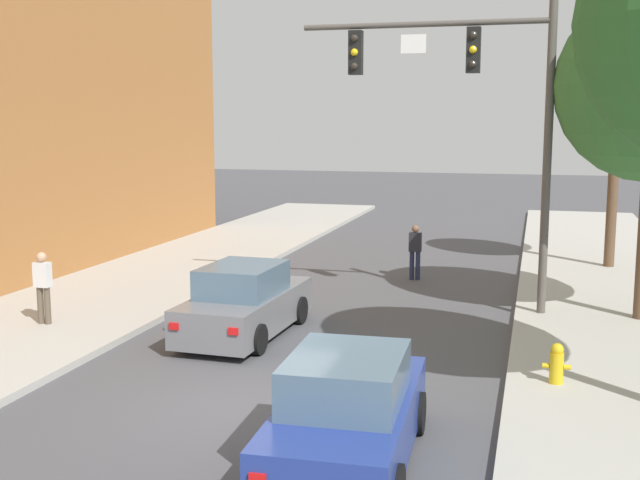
# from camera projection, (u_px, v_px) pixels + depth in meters

# --- Properties ---
(ground_plane) EXTENTS (120.00, 120.00, 0.00)m
(ground_plane) POSITION_uv_depth(u_px,v_px,m) (251.00, 409.00, 13.05)
(ground_plane) COLOR #4C4C51
(traffic_signal_mast) EXTENTS (5.98, 0.38, 7.50)m
(traffic_signal_mast) POSITION_uv_depth(u_px,v_px,m) (477.00, 94.00, 18.61)
(traffic_signal_mast) COLOR #514C47
(traffic_signal_mast) RESTS_ON sidewalk_right
(car_lead_grey) EXTENTS (1.95, 4.30, 1.60)m
(car_lead_grey) POSITION_uv_depth(u_px,v_px,m) (245.00, 303.00, 17.40)
(car_lead_grey) COLOR slate
(car_lead_grey) RESTS_ON ground
(car_following_blue) EXTENTS (1.96, 4.30, 1.60)m
(car_following_blue) POSITION_uv_depth(u_px,v_px,m) (348.00, 415.00, 10.83)
(car_following_blue) COLOR navy
(car_following_blue) RESTS_ON ground
(pedestrian_sidewalk_left_walker) EXTENTS (0.36, 0.22, 1.64)m
(pedestrian_sidewalk_left_walker) POSITION_uv_depth(u_px,v_px,m) (43.00, 284.00, 17.78)
(pedestrian_sidewalk_left_walker) COLOR brown
(pedestrian_sidewalk_left_walker) RESTS_ON sidewalk_left
(pedestrian_crossing_road) EXTENTS (0.36, 0.22, 1.64)m
(pedestrian_crossing_road) POSITION_uv_depth(u_px,v_px,m) (415.00, 249.00, 23.49)
(pedestrian_crossing_road) COLOR #232847
(pedestrian_crossing_road) RESTS_ON ground
(fire_hydrant) EXTENTS (0.48, 0.24, 0.72)m
(fire_hydrant) POSITION_uv_depth(u_px,v_px,m) (557.00, 363.00, 13.82)
(fire_hydrant) COLOR gold
(fire_hydrant) RESTS_ON sidewalk_right
(street_tree_third) EXTENTS (3.12, 3.12, 7.25)m
(street_tree_third) POSITION_uv_depth(u_px,v_px,m) (619.00, 84.00, 24.12)
(street_tree_third) COLOR brown
(street_tree_third) RESTS_ON sidewalk_right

